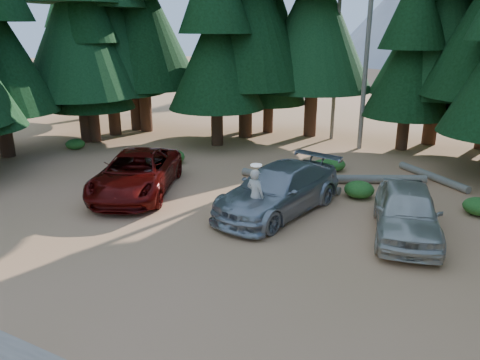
{
  "coord_description": "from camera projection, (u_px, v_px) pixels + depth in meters",
  "views": [
    {
      "loc": [
        6.58,
        -9.77,
        6.1
      ],
      "look_at": [
        -0.41,
        3.32,
        1.25
      ],
      "focal_mm": 35.0,
      "sensor_mm": 36.0,
      "label": 1
    }
  ],
  "objects": [
    {
      "name": "log_left",
      "position": [
        289.0,
        181.0,
        19.03
      ],
      "size": [
        4.48,
        0.9,
        0.32
      ],
      "primitive_type": "cylinder",
      "rotation": [
        0.0,
        1.57,
        -0.13
      ],
      "color": "#656050",
      "rests_on": "ground"
    },
    {
      "name": "snag_front",
      "position": [
        369.0,
        30.0,
        22.97
      ],
      "size": [
        0.24,
        0.24,
        12.0
      ],
      "primitive_type": "cylinder",
      "color": "#656050",
      "rests_on": "ground"
    },
    {
      "name": "shrub_left",
      "position": [
        172.0,
        157.0,
        21.97
      ],
      "size": [
        1.17,
        1.17,
        0.64
      ],
      "primitive_type": "ellipsoid",
      "color": "#1B5A1B",
      "rests_on": "ground"
    },
    {
      "name": "red_pickup",
      "position": [
        136.0,
        173.0,
        17.9
      ],
      "size": [
        4.72,
        6.26,
        1.58
      ],
      "primitive_type": "imported",
      "rotation": [
        0.0,
        0.0,
        0.42
      ],
      "color": "#520907",
      "rests_on": "ground"
    },
    {
      "name": "snag_back",
      "position": [
        337.0,
        49.0,
        25.44
      ],
      "size": [
        0.2,
        0.2,
        10.0
      ],
      "primitive_type": "cylinder",
      "color": "#656050",
      "rests_on": "ground"
    },
    {
      "name": "log_mid",
      "position": [
        432.0,
        177.0,
        19.59
      ],
      "size": [
        3.1,
        2.65,
        0.31
      ],
      "primitive_type": "cylinder",
      "rotation": [
        0.0,
        1.57,
        -0.69
      ],
      "color": "#656050",
      "rests_on": "ground"
    },
    {
      "name": "shrub_edge_west",
      "position": [
        75.0,
        144.0,
        24.57
      ],
      "size": [
        0.98,
        0.98,
        0.54
      ],
      "primitive_type": "ellipsoid",
      "color": "#1B5A1B",
      "rests_on": "ground"
    },
    {
      "name": "shrub_far_right",
      "position": [
        479.0,
        206.0,
        15.95
      ],
      "size": [
        1.05,
        1.05,
        0.58
      ],
      "primitive_type": "ellipsoid",
      "color": "#1B5A1B",
      "rests_on": "ground"
    },
    {
      "name": "ground",
      "position": [
        197.0,
        257.0,
        13.04
      ],
      "size": [
        160.0,
        160.0,
        0.0
      ],
      "primitive_type": "plane",
      "color": "#B7824D",
      "rests_on": "ground"
    },
    {
      "name": "silver_minivan_center",
      "position": [
        279.0,
        190.0,
        16.04
      ],
      "size": [
        3.31,
        5.89,
        1.61
      ],
      "primitive_type": "imported",
      "rotation": [
        0.0,
        0.0,
        -0.2
      ],
      "color": "#9DA1A5",
      "rests_on": "ground"
    },
    {
      "name": "shrub_far_left",
      "position": [
        170.0,
        166.0,
        20.66
      ],
      "size": [
        0.96,
        0.96,
        0.53
      ],
      "primitive_type": "ellipsoid",
      "color": "#1B5A1B",
      "rests_on": "ground"
    },
    {
      "name": "log_right",
      "position": [
        358.0,
        179.0,
        19.18
      ],
      "size": [
        5.05,
        2.9,
        0.35
      ],
      "primitive_type": "cylinder",
      "rotation": [
        0.0,
        1.57,
        0.49
      ],
      "color": "#656050",
      "rests_on": "ground"
    },
    {
      "name": "silver_minivan_right",
      "position": [
        407.0,
        211.0,
        14.2
      ],
      "size": [
        2.87,
        4.94,
        1.58
      ],
      "primitive_type": "imported",
      "rotation": [
        0.0,
        0.0,
        0.23
      ],
      "color": "beige",
      "rests_on": "ground"
    },
    {
      "name": "shrub_right",
      "position": [
        359.0,
        189.0,
        17.57
      ],
      "size": [
        1.11,
        1.11,
        0.61
      ],
      "primitive_type": "ellipsoid",
      "color": "#1B5A1B",
      "rests_on": "ground"
    },
    {
      "name": "forest_belt_north",
      "position": [
        347.0,
        145.0,
        25.61
      ],
      "size": [
        36.0,
        7.0,
        22.0
      ],
      "primitive_type": null,
      "color": "black",
      "rests_on": "ground"
    },
    {
      "name": "shrub_center_left",
      "position": [
        334.0,
        164.0,
        20.87
      ],
      "size": [
        1.04,
        1.04,
        0.57
      ],
      "primitive_type": "ellipsoid",
      "color": "#1B5A1B",
      "rests_on": "ground"
    },
    {
      "name": "shrub_center_right",
      "position": [
        323.0,
        166.0,
        20.65
      ],
      "size": [
        1.01,
        1.01,
        0.56
      ],
      "primitive_type": "ellipsoid",
      "color": "#1B5A1B",
      "rests_on": "ground"
    },
    {
      "name": "frisbee_player",
      "position": [
        255.0,
        195.0,
        14.67
      ],
      "size": [
        0.7,
        0.53,
        1.85
      ],
      "rotation": [
        0.0,
        0.0,
        2.95
      ],
      "color": "beige",
      "rests_on": "ground"
    }
  ]
}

